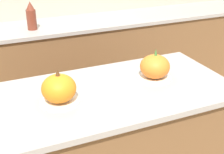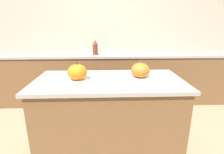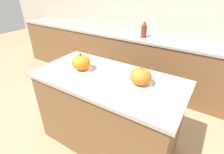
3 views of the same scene
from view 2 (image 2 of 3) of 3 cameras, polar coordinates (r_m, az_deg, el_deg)
The scene contains 7 objects.
ground_plane at distance 2.24m, azimuth -0.89°, elevation -23.15°, with size 12.00×12.00×0.00m, color tan.
wall_back at distance 3.49m, azimuth -1.69°, elevation 13.76°, with size 8.00×0.06×2.50m.
kitchen_island at distance 1.98m, azimuth -0.95°, elevation -13.16°, with size 1.53×0.77×0.89m.
back_counter at distance 3.31m, azimuth -1.52°, elevation -0.33°, with size 6.00×0.60×0.92m.
pumpkin_cake_left at distance 1.78m, azimuth -11.26°, elevation 1.46°, with size 0.22×0.22×0.20m.
pumpkin_cake_right at distance 1.85m, azimuth 9.21°, elevation 2.06°, with size 0.22×0.22×0.20m.
bottle_tall at distance 3.11m, azimuth -5.51°, elevation 9.57°, with size 0.09×0.09×0.26m.
Camera 2 is at (-0.03, -1.71, 1.44)m, focal length 28.00 mm.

